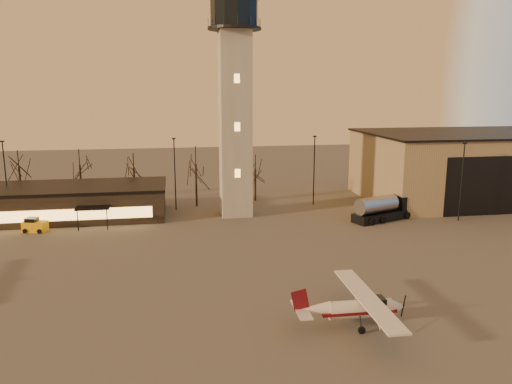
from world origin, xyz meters
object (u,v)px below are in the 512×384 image
cessna_front (362,312)px  service_cart (35,226)px  hangar (465,166)px  fuel_truck (383,210)px  control_tower (235,92)px  terminal (68,202)px

cessna_front → service_cart: 41.69m
hangar → fuel_truck: bearing=-150.3°
control_tower → terminal: control_tower is taller
service_cart → fuel_truck: bearing=12.3°
terminal → service_cart: terminal is taller
terminal → service_cart: (-2.78, -6.17, -1.51)m
hangar → fuel_truck: 20.56m
cessna_front → service_cart: cessna_front is taller
control_tower → service_cart: bearing=-170.4°
control_tower → terminal: bearing=174.9°
cessna_front → fuel_truck: bearing=64.8°
control_tower → fuel_truck: 24.56m
control_tower → hangar: 37.90m
terminal → service_cart: 6.93m
control_tower → service_cart: 29.62m
cessna_front → hangar: bearing=51.5°
terminal → cessna_front: size_ratio=2.28×
control_tower → cessna_front: control_tower is taller
terminal → fuel_truck: terminal is taller
service_cart → cessna_front: bearing=-30.1°
fuel_truck → terminal: bearing=147.7°
hangar → service_cart: 61.49m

